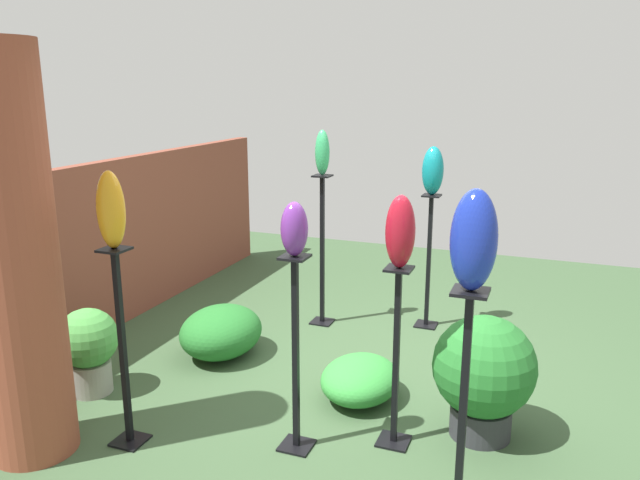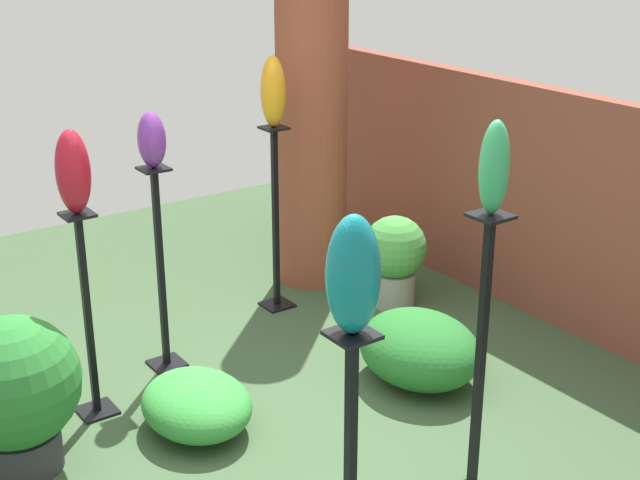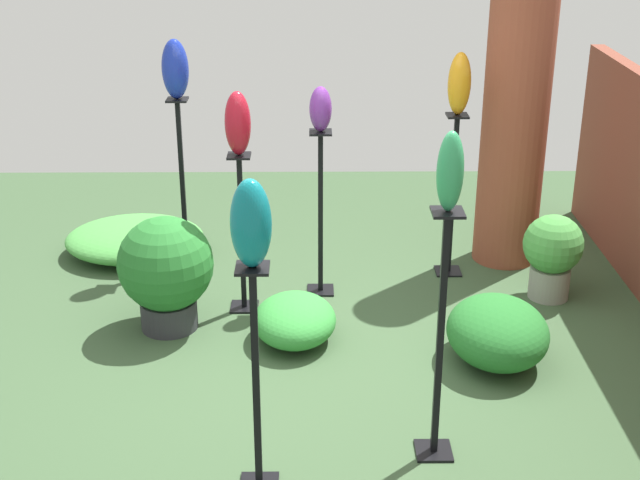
{
  "view_description": "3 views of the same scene",
  "coord_description": "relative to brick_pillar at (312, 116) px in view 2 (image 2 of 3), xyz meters",
  "views": [
    {
      "loc": [
        -4.34,
        -1.34,
        2.24
      ],
      "look_at": [
        0.09,
        0.37,
        1.03
      ],
      "focal_mm": 35.0,
      "sensor_mm": 36.0,
      "label": 1
    },
    {
      "loc": [
        3.37,
        -1.97,
        2.64
      ],
      "look_at": [
        0.22,
        0.26,
        1.19
      ],
      "focal_mm": 50.0,
      "sensor_mm": 36.0,
      "label": 2
    },
    {
      "loc": [
        4.96,
        -0.0,
        2.98
      ],
      "look_at": [
        0.09,
        0.04,
        0.93
      ],
      "focal_mm": 50.0,
      "sensor_mm": 36.0,
      "label": 3
    }
  ],
  "objects": [
    {
      "name": "ground_plane",
      "position": [
        1.74,
        -1.58,
        -1.24
      ],
      "size": [
        8.0,
        8.0,
        0.0
      ],
      "primitive_type": "plane",
      "color": "#385133"
    },
    {
      "name": "brick_wall_back",
      "position": [
        1.74,
        0.91,
        -0.46
      ],
      "size": [
        5.6,
        0.12,
        1.56
      ],
      "primitive_type": "cube",
      "color": "brown",
      "rests_on": "ground"
    },
    {
      "name": "brick_pillar",
      "position": [
        0.0,
        0.0,
        0.0
      ],
      "size": [
        0.51,
        0.51,
        2.48
      ],
      "primitive_type": "cylinder",
      "color": "brown",
      "rests_on": "ground"
    },
    {
      "name": "pedestal_amber",
      "position": [
        0.28,
        -0.5,
        -0.65
      ],
      "size": [
        0.2,
        0.2,
        1.29
      ],
      "color": "black",
      "rests_on": "ground"
    },
    {
      "name": "pedestal_ruby",
      "position": [
        0.88,
        -2.07,
        -0.7
      ],
      "size": [
        0.2,
        0.2,
        1.17
      ],
      "color": "black",
      "rests_on": "ground"
    },
    {
      "name": "pedestal_violet",
      "position": [
        0.61,
        -1.52,
        -0.66
      ],
      "size": [
        0.2,
        0.2,
        1.26
      ],
      "color": "black",
      "rests_on": "ground"
    },
    {
      "name": "pedestal_jade",
      "position": [
        2.64,
        -0.91,
        -0.58
      ],
      "size": [
        0.2,
        0.2,
        1.42
      ],
      "color": "black",
      "rests_on": "ground"
    },
    {
      "name": "art_vase_amber",
      "position": [
        0.28,
        -0.5,
        0.28
      ],
      "size": [
        0.16,
        0.17,
        0.46
      ],
      "primitive_type": "ellipsoid",
      "color": "orange",
      "rests_on": "pedestal_amber"
    },
    {
      "name": "art_vase_ruby",
      "position": [
        0.88,
        -2.07,
        0.15
      ],
      "size": [
        0.17,
        0.18,
        0.44
      ],
      "primitive_type": "ellipsoid",
      "color": "maroon",
      "rests_on": "pedestal_ruby"
    },
    {
      "name": "art_vase_teal",
      "position": [
        2.92,
        -1.86,
        0.24
      ],
      "size": [
        0.18,
        0.19,
        0.43
      ],
      "primitive_type": "ellipsoid",
      "color": "#0F727A",
      "rests_on": "pedestal_teal"
    },
    {
      "name": "art_vase_violet",
      "position": [
        0.61,
        -1.52,
        0.18
      ],
      "size": [
        0.17,
        0.16,
        0.32
      ],
      "primitive_type": "ellipsoid",
      "color": "#6B2D8C",
      "rests_on": "pedestal_violet"
    },
    {
      "name": "art_vase_jade",
      "position": [
        2.64,
        -0.91,
        0.39
      ],
      "size": [
        0.12,
        0.13,
        0.41
      ],
      "primitive_type": "ellipsoid",
      "color": "#2D9356",
      "rests_on": "pedestal_jade"
    },
    {
      "name": "potted_plant_mid_left",
      "position": [
        0.73,
        0.19,
        -0.87
      ],
      "size": [
        0.44,
        0.44,
        0.65
      ],
      "color": "gray",
      "rests_on": "ground"
    },
    {
      "name": "potted_plant_mid_right",
      "position": [
        1.17,
        -2.58,
        -0.79
      ],
      "size": [
        0.66,
        0.66,
        0.81
      ],
      "color": "#2D2D33",
      "rests_on": "ground"
    },
    {
      "name": "foliage_bed_west",
      "position": [
        1.65,
        -0.38,
        -1.03
      ],
      "size": [
        0.78,
        0.66,
        0.42
      ],
      "primitive_type": "ellipsoid",
      "color": "#236B28",
      "rests_on": "ground"
    },
    {
      "name": "foliage_bed_center",
      "position": [
        1.36,
        -1.7,
        -1.09
      ],
      "size": [
        0.68,
        0.56,
        0.3
      ],
      "primitive_type": "ellipsoid",
      "color": "#338C38",
      "rests_on": "ground"
    }
  ]
}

